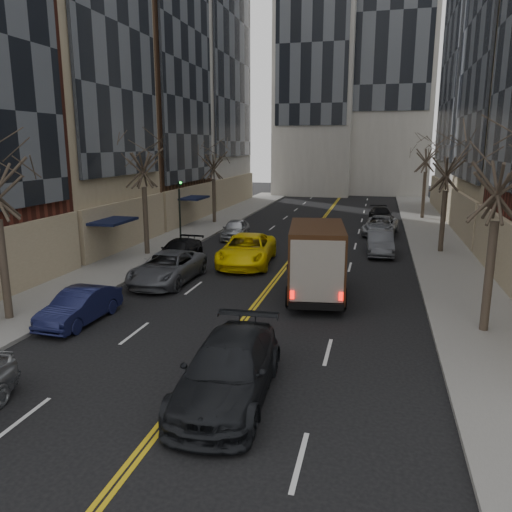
{
  "coord_description": "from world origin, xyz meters",
  "views": [
    {
      "loc": [
        4.87,
        -7.5,
        6.71
      ],
      "look_at": [
        0.07,
        11.98,
        2.2
      ],
      "focal_mm": 35.0,
      "sensor_mm": 36.0,
      "label": 1
    }
  ],
  "objects_px": {
    "ups_truck": "(316,260)",
    "pedestrian": "(291,286)",
    "observer_sedan": "(228,370)",
    "taxi": "(247,250)"
  },
  "relations": [
    {
      "from": "ups_truck",
      "to": "pedestrian",
      "type": "bearing_deg",
      "value": -121.19
    },
    {
      "from": "observer_sedan",
      "to": "taxi",
      "type": "relative_size",
      "value": 0.94
    },
    {
      "from": "ups_truck",
      "to": "observer_sedan",
      "type": "relative_size",
      "value": 1.1
    },
    {
      "from": "observer_sedan",
      "to": "taxi",
      "type": "distance_m",
      "value": 15.38
    },
    {
      "from": "ups_truck",
      "to": "pedestrian",
      "type": "distance_m",
      "value": 2.1
    },
    {
      "from": "ups_truck",
      "to": "pedestrian",
      "type": "relative_size",
      "value": 3.35
    },
    {
      "from": "ups_truck",
      "to": "pedestrian",
      "type": "xyz_separation_m",
      "value": [
        -0.79,
        -1.8,
        -0.73
      ]
    },
    {
      "from": "ups_truck",
      "to": "taxi",
      "type": "height_order",
      "value": "ups_truck"
    },
    {
      "from": "taxi",
      "to": "pedestrian",
      "type": "bearing_deg",
      "value": -66.97
    },
    {
      "from": "taxi",
      "to": "pedestrian",
      "type": "xyz_separation_m",
      "value": [
        3.79,
        -7.06,
        0.1
      ]
    }
  ]
}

